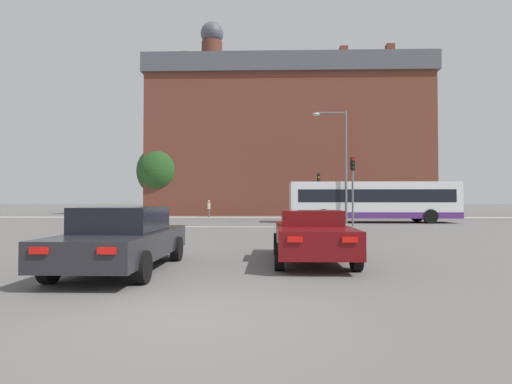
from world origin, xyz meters
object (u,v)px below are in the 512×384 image
Objects in this scene: bus_crossing_lead at (372,201)px; pedestrian_waiting at (209,207)px; car_saloon_left at (123,238)px; street_lamp_junction at (340,155)px; car_roadster_right at (312,236)px; traffic_light_far_right at (319,188)px; traffic_light_near_right at (353,180)px.

bus_crossing_lead reaches higher than pedestrian_waiting.
car_saloon_left is at bearing 151.53° from bus_crossing_lead.
street_lamp_junction reaches higher than bus_crossing_lead.
bus_crossing_lead reaches higher than car_roadster_right.
car_saloon_left is 1.15× the size of traffic_light_far_right.
car_saloon_left is at bearing 160.91° from pedestrian_waiting.
street_lamp_junction is (8.43, 18.74, 4.06)m from car_saloon_left.
car_saloon_left is at bearing -161.66° from car_roadster_right.
car_saloon_left is 4.70m from car_roadster_right.
car_saloon_left is at bearing -118.55° from traffic_light_near_right.
car_roadster_right is (4.47, 1.43, -0.06)m from car_saloon_left.
pedestrian_waiting is (-6.79, 27.97, 0.28)m from car_roadster_right.
car_roadster_right is at bearing 170.05° from pedestrian_waiting.
car_roadster_right is 2.69× the size of pedestrian_waiting.
traffic_light_near_right is at bearing 151.81° from bus_crossing_lead.
traffic_light_far_right is 12.86m from traffic_light_near_right.
traffic_light_near_right is (-2.33, -4.35, 1.31)m from bus_crossing_lead.
bus_crossing_lead is at bearing -71.86° from traffic_light_far_right.
pedestrian_waiting is (-13.32, 9.11, -0.62)m from bus_crossing_lead.
street_lamp_junction is at bearing 121.02° from bus_crossing_lead.
bus_crossing_lead is at bearing 71.53° from car_roadster_right.
bus_crossing_lead is (11.01, 20.30, 0.84)m from car_saloon_left.
traffic_light_far_right reaches higher than pedestrian_waiting.
pedestrian_waiting reaches higher than car_saloon_left.
traffic_light_near_right reaches higher than pedestrian_waiting.
car_roadster_right is 1.05× the size of traffic_light_far_right.
car_roadster_right is 0.37× the size of bus_crossing_lead.
traffic_light_near_right is 17.48m from pedestrian_waiting.
car_roadster_right is 0.56× the size of street_lamp_junction.
car_roadster_right is at bearing -97.80° from traffic_light_far_right.
traffic_light_near_right is at bearing 74.49° from car_roadster_right.
traffic_light_far_right is at bearing 73.93° from car_saloon_left.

